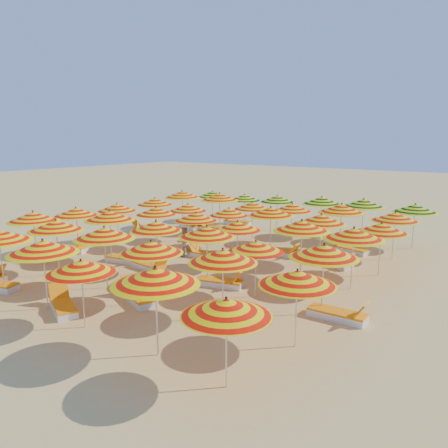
{
  "coord_description": "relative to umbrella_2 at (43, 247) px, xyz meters",
  "views": [
    {
      "loc": [
        11.04,
        -14.42,
        5.24
      ],
      "look_at": [
        0.0,
        0.5,
        1.6
      ],
      "focal_mm": 35.0,
      "sensor_mm": 36.0,
      "label": 1
    }
  ],
  "objects": [
    {
      "name": "ground",
      "position": [
        1.06,
        7.35,
        -2.0
      ],
      "size": [
        120.0,
        120.0,
        0.0
      ],
      "primitive_type": "plane",
      "color": "#DDB362",
      "rests_on": "ground"
    },
    {
      "name": "umbrella_2",
      "position": [
        0.0,
        0.0,
        0.0
      ],
      "size": [
        2.81,
        2.81,
        2.27
      ],
      "color": "silver",
      "rests_on": "ground"
    },
    {
      "name": "umbrella_3",
      "position": [
        2.08,
        -0.14,
        -0.22
      ],
      "size": [
        2.11,
        2.11,
        2.02
      ],
      "color": "silver",
      "rests_on": "ground"
    },
    {
      "name": "umbrella_4",
      "position": [
        4.88,
        -0.06,
        0.02
      ],
      "size": [
        2.61,
        2.61,
        2.3
      ],
      "color": "silver",
      "rests_on": "ground"
    },
    {
      "name": "umbrella_5",
      "position": [
        7.08,
        -0.21,
        -0.19
      ],
      "size": [
        2.45,
        2.45,
        2.06
      ],
      "color": "silver",
      "rests_on": "ground"
    },
    {
      "name": "umbrella_6",
      "position": [
        -5.1,
        2.66,
        0.01
      ],
      "size": [
        2.67,
        2.67,
        2.28
      ],
      "color": "silver",
      "rests_on": "ground"
    },
    {
      "name": "umbrella_7",
      "position": [
        -2.78,
        2.23,
        -0.02
      ],
      "size": [
        2.52,
        2.52,
        2.25
      ],
      "color": "silver",
      "rests_on": "ground"
    },
    {
      "name": "umbrella_8",
      "position": [
        -0.08,
        2.37,
        0.0
      ],
      "size": [
        2.7,
        2.7,
        2.28
      ],
      "color": "silver",
      "rests_on": "ground"
    },
    {
      "name": "umbrella_9",
      "position": [
        2.35,
        2.26,
        -0.11
      ],
      "size": [
        2.55,
        2.55,
        2.14
      ],
      "color": "silver",
      "rests_on": "ground"
    },
    {
      "name": "umbrella_10",
      "position": [
        4.83,
        2.7,
        -0.09
      ],
      "size": [
        2.57,
        2.57,
        2.16
      ],
      "color": "silver",
      "rests_on": "ground"
    },
    {
      "name": "umbrella_11",
      "position": [
        7.39,
        2.35,
        -0.16
      ],
      "size": [
        2.6,
        2.6,
        2.09
      ],
      "color": "silver",
      "rests_on": "ground"
    },
    {
      "name": "umbrella_12",
      "position": [
        -5.07,
        4.72,
        -0.06
      ],
      "size": [
        2.73,
        2.73,
        2.2
      ],
      "color": "silver",
      "rests_on": "ground"
    },
    {
      "name": "umbrella_13",
      "position": [
        -2.7,
        4.72,
        0.01
      ],
      "size": [
        2.7,
        2.7,
        2.28
      ],
      "color": "silver",
      "rests_on": "ground"
    },
    {
      "name": "umbrella_14",
      "position": [
        0.07,
        4.72,
        -0.11
      ],
      "size": [
        2.07,
        2.07,
        2.15
      ],
      "color": "silver",
      "rests_on": "ground"
    },
    {
      "name": "umbrella_15",
      "position": [
        2.47,
        4.9,
        -0.06
      ],
      "size": [
        2.27,
        2.27,
        2.21
      ],
      "color": "silver",
      "rests_on": "ground"
    },
    {
      "name": "umbrella_16",
      "position": [
        4.63,
        4.78,
        -0.26
      ],
      "size": [
        2.1,
        2.1,
        1.98
      ],
      "color": "silver",
      "rests_on": "ground"
    },
    {
      "name": "umbrella_17",
      "position": [
        7.03,
        4.78,
        -0.04
      ],
      "size": [
        2.46,
        2.46,
        2.22
      ],
      "color": "silver",
      "rests_on": "ground"
    },
    {
      "name": "umbrella_18",
      "position": [
        -5.12,
        7.14,
        -0.17
      ],
      "size": [
        2.42,
        2.42,
        2.08
      ],
      "color": "silver",
      "rests_on": "ground"
    },
    {
      "name": "umbrella_19",
      "position": [
        -2.79,
        7.58,
        -0.17
      ],
      "size": [
        2.02,
        2.02,
        2.08
      ],
      "color": "silver",
      "rests_on": "ground"
    },
    {
      "name": "umbrella_20",
      "position": [
        -0.31,
        7.58,
        -0.19
      ],
      "size": [
        2.13,
        2.13,
        2.06
      ],
      "color": "silver",
      "rests_on": "ground"
    },
    {
      "name": "umbrella_21",
      "position": [
        2.24,
        7.18,
        -0.23
      ],
      "size": [
        1.92,
        1.92,
        2.01
      ],
      "color": "silver",
      "rests_on": "ground"
    },
    {
      "name": "umbrella_22",
      "position": [
        4.9,
        7.57,
        0.02
      ],
      "size": [
        2.73,
        2.73,
        2.29
      ],
      "color": "silver",
      "rests_on": "ground"
    },
    {
      "name": "umbrella_23",
      "position": [
        6.94,
        7.46,
        0.0
      ],
      "size": [
        2.78,
        2.78,
        2.27
      ],
      "color": "silver",
      "rests_on": "ground"
    },
    {
      "name": "umbrella_24",
      "position": [
        -5.16,
        9.83,
        -0.17
      ],
      "size": [
        2.51,
        2.51,
        2.08
      ],
      "color": "silver",
      "rests_on": "ground"
    },
    {
      "name": "umbrella_25",
      "position": [
        -2.61,
        9.67,
        -0.25
      ],
      "size": [
        2.47,
        2.47,
        1.99
      ],
      "color": "silver",
      "rests_on": "ground"
    },
    {
      "name": "umbrella_26",
      "position": [
        -0.14,
        9.87,
        -0.26
      ],
      "size": [
        2.34,
        2.34,
        1.98
      ],
      "color": "silver",
      "rests_on": "ground"
    },
    {
      "name": "umbrella_27",
      "position": [
        2.2,
        9.87,
        -0.02
      ],
      "size": [
        2.22,
        2.22,
        2.25
      ],
      "color": "silver",
      "rests_on": "ground"
    },
    {
      "name": "umbrella_28",
      "position": [
        4.76,
        9.64,
        -0.04
      ],
      "size": [
        2.56,
        2.56,
        2.22
      ],
      "color": "silver",
      "rests_on": "ground"
    },
    {
      "name": "umbrella_29",
      "position": [
        7.23,
        9.63,
        -0.12
      ],
      "size": [
        2.11,
        2.11,
        2.14
      ],
      "color": "silver",
      "rests_on": "ground"
    },
    {
      "name": "umbrella_30",
      "position": [
        -5.2,
        12.13,
        -0.01
      ],
      "size": [
        2.62,
        2.62,
        2.26
      ],
      "color": "silver",
      "rests_on": "ground"
    },
    {
      "name": "umbrella_31",
      "position": [
        -2.58,
        12.36,
        0.02
      ],
      "size": [
        2.68,
        2.68,
        2.3
      ],
      "color": "silver",
      "rests_on": "ground"
    },
    {
      "name": "umbrella_32",
      "position": [
        -0.19,
        12.03,
        -0.22
      ],
      "size": [
        2.09,
        2.09,
        2.02
      ],
      "color": "silver",
      "rests_on": "ground"
    },
    {
      "name": "umbrella_33",
      "position": [
        2.04,
        12.26,
        -0.14
      ],
      "size": [
        2.2,
        2.2,
        2.11
      ],
      "color": "silver",
      "rests_on": "ground"
    },
    {
      "name": "umbrella_34",
      "position": [
        4.56,
        12.35,
        0.04
      ],
      "size": [
        2.73,
        2.73,
        2.32
      ],
      "color": "silver",
      "rests_on": "ground"
    },
    {
      "name": "umbrella_35",
      "position": [
        6.99,
        12.35,
        -0.1
      ],
      "size": [
        2.56,
        2.56,
        2.16
      ],
      "color": "silver",
      "rests_on": "ground"
    },
    {
      "name": "umbrella_36",
      "position": [
        -5.07,
        14.88,
        -0.26
      ],
      "size": [
        2.0,
        2.0,
        1.98
      ],
      "color": "silver",
      "rests_on": "ground"
    },
    {
      "name": "umbrella_37",
      "position": [
        -2.46,
        14.68,
        -0.25
      ],
      "size": [
        2.34,
        2.34,
        1.99
      ],
      "color": "silver",
      "rests_on": "ground"
    },
    {
      "name": "umbrella_38",
      "position": [
        -0.23,
        14.74,
        -0.16
      ],
      "size": [
        2.37,
        2.37,
        2.09
      ],
      "color": "silver",
      "rests_on": "ground"
    },
    {
      "name": "umbrella_39",
      "position": [
        2.52,
        14.69,
        -0.03
      ],
      "size": [
        2.33,
        2.33,
        2.24
      ],
      "color": "silver",
      "rests_on": "ground"
    },
    {
      "name": "umbrella_40",
      "position": [
        4.75,
        14.79,
        0.02
      ],
      "size": [
        2.26,
        2.26,
        2.3
      ],
      "color": "silver",
      "rests_on": "ground"
    },
    {
      "name": "umbrella_41",
      "position": [
        7.21,
        14.91,
        -0.04
      ],
      "size": [
        2.32,
        2.32,
        2.23
      ],
      "color": "silver",
      "rests_on": "ground"
    },
    {
      "name": "lounger_2",
      "position": [
        0.51,
        0.2,
        -1.85
      ],
      "size": [
        1.82,
        1.24,
        0.69
      ],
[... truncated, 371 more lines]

